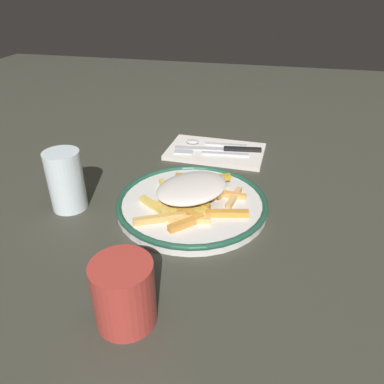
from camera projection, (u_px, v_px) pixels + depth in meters
The scene contains 9 objects.
ground_plane at pixel (192, 208), 0.69m from camera, with size 2.60×2.60×0.00m, color #38382E.
plate at pixel (192, 203), 0.68m from camera, with size 0.28×0.28×0.02m.
fries_heap at pixel (192, 192), 0.67m from camera, with size 0.20×0.20×0.04m.
napkin at pixel (218, 152), 0.90m from camera, with size 0.14×0.23×0.01m, color silver.
fork at pixel (210, 153), 0.87m from camera, with size 0.03×0.18×0.01m.
knife at pixel (225, 149), 0.89m from camera, with size 0.04×0.21×0.01m.
spoon at pixel (206, 143), 0.92m from camera, with size 0.03×0.15×0.01m.
water_glass at pixel (66, 181), 0.66m from camera, with size 0.06×0.06×0.11m, color silver.
coffee_mug at pixel (124, 292), 0.45m from camera, with size 0.10×0.08×0.09m.
Camera 1 is at (-0.56, -0.13, 0.38)m, focal length 34.39 mm.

